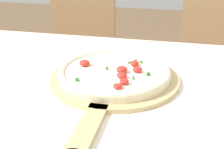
{
  "coord_description": "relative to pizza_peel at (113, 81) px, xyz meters",
  "views": [
    {
      "loc": [
        0.18,
        -0.64,
        1.12
      ],
      "look_at": [
        0.02,
        0.05,
        0.8
      ],
      "focal_mm": 45.0,
      "sensor_mm": 36.0,
      "label": 1
    }
  ],
  "objects": [
    {
      "name": "dining_table",
      "position": [
        -0.02,
        -0.06,
        -0.11
      ],
      "size": [
        1.35,
        1.03,
        0.77
      ],
      "color": "brown",
      "rests_on": "ground_plane"
    },
    {
      "name": "towel_cloth",
      "position": [
        -0.02,
        -0.06,
        -0.01
      ],
      "size": [
        1.27,
        0.95,
        0.0
      ],
      "color": "white",
      "rests_on": "dining_table"
    },
    {
      "name": "pizza_peel",
      "position": [
        0.0,
        0.0,
        0.0
      ],
      "size": [
        0.37,
        0.56,
        0.01
      ],
      "color": "tan",
      "rests_on": "towel_cloth"
    },
    {
      "name": "pizza",
      "position": [
        0.0,
        0.02,
        0.02
      ],
      "size": [
        0.32,
        0.32,
        0.04
      ],
      "color": "beige",
      "rests_on": "pizza_peel"
    },
    {
      "name": "chair_right",
      "position": [
        0.38,
        0.79,
        -0.27
      ],
      "size": [
        0.4,
        0.4,
        0.88
      ],
      "rotation": [
        0.0,
        0.0,
        -0.01
      ],
      "color": "tan",
      "rests_on": "ground_plane"
    },
    {
      "name": "chair_left",
      "position": [
        -0.38,
        0.79,
        -0.27
      ],
      "size": [
        0.42,
        0.42,
        0.88
      ],
      "rotation": [
        0.0,
        0.0,
        0.06
      ],
      "color": "tan",
      "rests_on": "ground_plane"
    }
  ]
}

